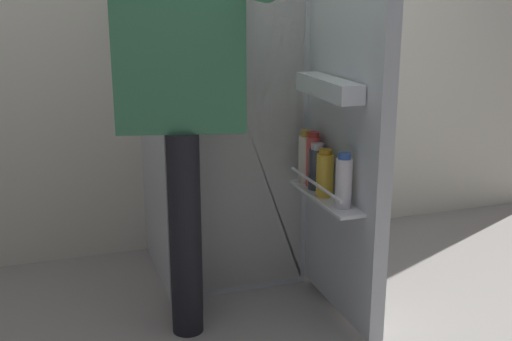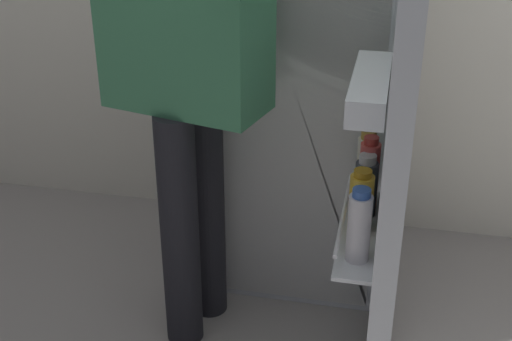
% 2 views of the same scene
% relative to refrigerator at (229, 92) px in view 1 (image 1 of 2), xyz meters
% --- Properties ---
extents(ground_plane, '(5.95, 5.95, 0.00)m').
position_rel_refrigerator_xyz_m(ground_plane, '(-0.03, -0.50, -0.85)').
color(ground_plane, gray).
extents(kitchen_wall, '(4.40, 0.10, 2.41)m').
position_rel_refrigerator_xyz_m(kitchen_wall, '(-0.03, 0.42, 0.36)').
color(kitchen_wall, silver).
rests_on(kitchen_wall, ground_plane).
extents(refrigerator, '(0.68, 1.23, 1.70)m').
position_rel_refrigerator_xyz_m(refrigerator, '(0.00, 0.00, 0.00)').
color(refrigerator, silver).
rests_on(refrigerator, ground_plane).
extents(person, '(0.55, 0.82, 1.59)m').
position_rel_refrigerator_xyz_m(person, '(-0.29, -0.42, 0.11)').
color(person, black).
rests_on(person, ground_plane).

